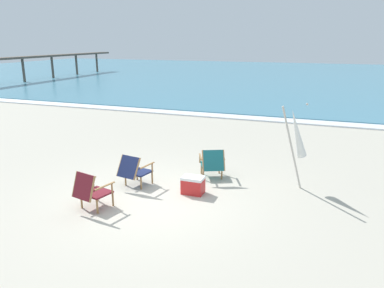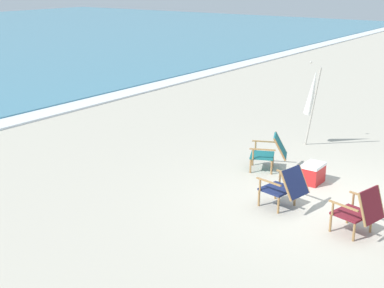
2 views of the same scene
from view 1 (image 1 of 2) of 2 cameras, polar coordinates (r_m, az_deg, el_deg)
name	(u,v)px [view 1 (image 1 of 2)]	position (r m, az deg, el deg)	size (l,w,h in m)	color
ground_plane	(151,200)	(8.30, -6.26, -8.46)	(80.00, 80.00, 0.00)	#B7AF9E
sea	(293,76)	(36.80, 15.08, 9.97)	(80.00, 40.00, 0.10)	teal
surf_band	(245,117)	(16.88, 8.12, 4.08)	(80.00, 1.10, 0.06)	white
beach_chair_far_center	(91,190)	(7.92, -15.16, -6.78)	(0.71, 0.79, 0.82)	maroon
beach_chair_mid_center	(134,170)	(8.91, -8.82, -3.90)	(0.70, 0.84, 0.79)	#19234C
beach_chair_front_right	(212,163)	(9.31, 3.12, -2.88)	(0.83, 0.92, 0.79)	#196066
umbrella_furled_white	(297,134)	(8.71, 15.69, 1.43)	(0.63, 0.61, 2.03)	#B7B2A8
cooler_box	(193,185)	(8.52, 0.16, -6.26)	(0.49, 0.35, 0.40)	red
pier_distant	(51,57)	(35.43, -20.63, 12.24)	(0.90, 16.80, 2.07)	brown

